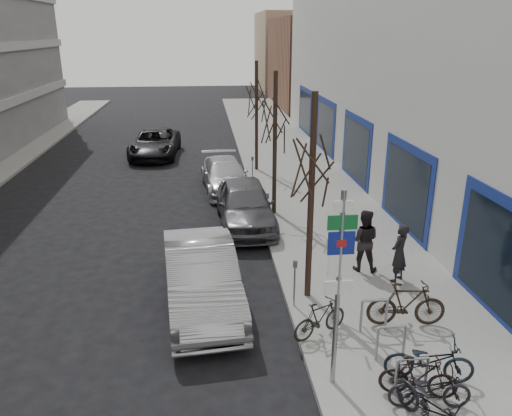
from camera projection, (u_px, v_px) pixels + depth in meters
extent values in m
plane|color=black|center=(213.00, 396.00, 9.86)|extent=(120.00, 120.00, 0.00)
cube|color=slate|center=(322.00, 212.00, 19.65)|extent=(5.00, 70.00, 0.15)
cube|color=brown|center=(340.00, 63.00, 47.29)|extent=(12.00, 14.00, 8.00)
cube|color=#937A5B|center=(312.00, 51.00, 61.23)|extent=(13.00, 12.00, 9.00)
cylinder|color=gray|center=(338.00, 296.00, 9.39)|extent=(0.10, 0.10, 4.20)
cube|color=white|center=(344.00, 207.00, 8.76)|extent=(0.35, 0.03, 0.22)
cube|color=#0C5926|center=(343.00, 222.00, 8.86)|extent=(0.55, 0.03, 0.28)
cube|color=navy|center=(341.00, 243.00, 8.99)|extent=(0.50, 0.03, 0.45)
cube|color=maroon|center=(341.00, 243.00, 8.98)|extent=(0.18, 0.02, 0.14)
cube|color=white|center=(340.00, 266.00, 9.14)|extent=(0.45, 0.03, 0.45)
cube|color=white|center=(339.00, 287.00, 9.29)|extent=(0.55, 0.03, 0.28)
cylinder|color=gray|center=(396.00, 377.00, 9.55)|extent=(0.06, 0.06, 0.80)
cylinder|color=gray|center=(426.00, 375.00, 9.60)|extent=(0.06, 0.06, 0.80)
cylinder|color=gray|center=(413.00, 359.00, 9.44)|extent=(0.60, 0.06, 0.06)
cylinder|color=gray|center=(377.00, 344.00, 10.58)|extent=(0.06, 0.06, 0.80)
cylinder|color=gray|center=(404.00, 342.00, 10.64)|extent=(0.06, 0.06, 0.80)
cylinder|color=gray|center=(392.00, 327.00, 10.47)|extent=(0.60, 0.06, 0.06)
cylinder|color=gray|center=(361.00, 316.00, 11.61)|extent=(0.06, 0.06, 0.80)
cylinder|color=gray|center=(386.00, 315.00, 11.67)|extent=(0.06, 0.06, 0.80)
cylinder|color=gray|center=(375.00, 300.00, 11.50)|extent=(0.60, 0.06, 0.06)
cylinder|color=black|center=(311.00, 203.00, 12.47)|extent=(0.16, 0.16, 5.50)
cylinder|color=black|center=(275.00, 147.00, 18.57)|extent=(0.16, 0.16, 5.50)
cylinder|color=black|center=(257.00, 118.00, 24.66)|extent=(0.16, 0.16, 5.50)
cylinder|color=gray|center=(295.00, 286.00, 12.65)|extent=(0.05, 0.05, 1.10)
cube|color=#3F3F44|center=(295.00, 264.00, 12.43)|extent=(0.10, 0.08, 0.18)
cylinder|color=gray|center=(267.00, 213.00, 17.80)|extent=(0.05, 0.05, 1.10)
cube|color=#3F3F44|center=(268.00, 196.00, 17.59)|extent=(0.10, 0.08, 0.18)
cylinder|color=gray|center=(252.00, 172.00, 22.96)|extent=(0.05, 0.05, 1.10)
cube|color=#3F3F44|center=(252.00, 159.00, 22.75)|extent=(0.10, 0.08, 0.18)
imported|color=black|center=(432.00, 405.00, 8.65)|extent=(1.08, 1.84, 1.08)
imported|color=black|center=(419.00, 376.00, 9.49)|extent=(1.56, 0.83, 0.91)
imported|color=black|center=(430.00, 357.00, 9.91)|extent=(1.84, 0.93, 1.08)
imported|color=black|center=(320.00, 318.00, 11.42)|extent=(1.54, 1.07, 0.91)
imported|color=black|center=(430.00, 386.00, 9.21)|extent=(1.59, 0.64, 0.94)
imported|color=black|center=(406.00, 304.00, 11.79)|extent=(1.94, 0.75, 1.15)
imported|color=#A3A4A8|center=(201.00, 276.00, 12.86)|extent=(2.26, 5.25, 1.68)
imported|color=#4F4F54|center=(245.00, 204.00, 18.24)|extent=(2.07, 4.97, 1.68)
imported|color=#B4B3B9|center=(225.00, 175.00, 22.46)|extent=(2.37, 4.95, 1.39)
imported|color=black|center=(155.00, 143.00, 28.60)|extent=(2.81, 5.59, 1.52)
imported|color=black|center=(399.00, 253.00, 13.83)|extent=(0.73, 0.71, 1.70)
imported|color=black|center=(363.00, 240.00, 14.47)|extent=(0.81, 0.67, 1.89)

